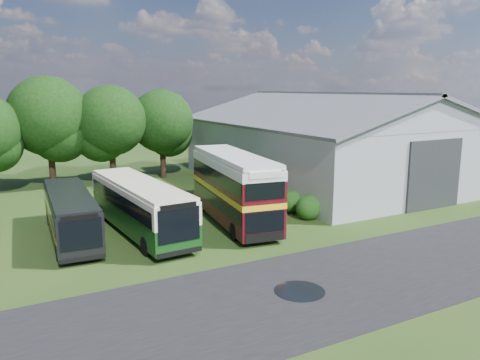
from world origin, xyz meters
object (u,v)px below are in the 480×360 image
storage_shed (327,136)px  bus_maroon_double (234,189)px  bus_green_single (140,206)px  bus_dark_single (71,214)px

storage_shed → bus_maroon_double: size_ratio=2.33×
storage_shed → bus_green_single: storage_shed is taller
storage_shed → bus_maroon_double: storage_shed is taller
storage_shed → bus_dark_single: bearing=-164.1°
storage_shed → bus_maroon_double: (-14.12, -8.33, -1.94)m
bus_green_single → bus_maroon_double: (5.94, -0.70, 0.57)m
bus_green_single → storage_shed: bearing=17.2°
bus_maroon_double → bus_dark_single: (-9.76, 1.53, -0.78)m
bus_maroon_double → bus_dark_single: bus_maroon_double is taller
storage_shed → bus_dark_single: size_ratio=2.50×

